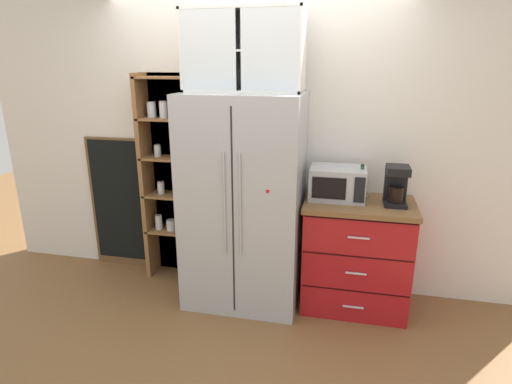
% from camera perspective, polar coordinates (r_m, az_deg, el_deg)
% --- Properties ---
extents(ground_plane, '(10.81, 10.81, 0.00)m').
position_cam_1_polar(ground_plane, '(3.82, -1.52, -13.95)').
color(ground_plane, brown).
extents(wall_back_cream, '(5.10, 0.10, 2.55)m').
position_cam_1_polar(wall_back_cream, '(3.72, -0.18, 6.35)').
color(wall_back_cream, silver).
rests_on(wall_back_cream, ground).
extents(refrigerator, '(0.95, 0.71, 1.77)m').
position_cam_1_polar(refrigerator, '(3.45, -1.62, -1.29)').
color(refrigerator, '#ADAFB5').
rests_on(refrigerator, ground).
extents(pantry_shelf_column, '(0.54, 0.27, 1.90)m').
position_cam_1_polar(pantry_shelf_column, '(3.93, -11.44, 2.16)').
color(pantry_shelf_column, brown).
rests_on(pantry_shelf_column, ground).
extents(counter_cabinet, '(0.87, 0.59, 0.93)m').
position_cam_1_polar(counter_cabinet, '(3.58, 13.49, -8.32)').
color(counter_cabinet, '#A8161C').
rests_on(counter_cabinet, ground).
extents(microwave, '(0.44, 0.33, 0.26)m').
position_cam_1_polar(microwave, '(3.42, 11.09, 1.21)').
color(microwave, '#ADAFB5').
rests_on(microwave, counter_cabinet).
extents(coffee_maker, '(0.17, 0.20, 0.31)m').
position_cam_1_polar(coffee_maker, '(3.39, 18.63, 0.93)').
color(coffee_maker, black).
rests_on(coffee_maker, counter_cabinet).
extents(mug_sage, '(0.11, 0.07, 0.09)m').
position_cam_1_polar(mug_sage, '(3.45, 14.11, -0.29)').
color(mug_sage, '#8CA37F').
rests_on(mug_sage, counter_cabinet).
extents(bottle_green, '(0.07, 0.07, 0.30)m').
position_cam_1_polar(bottle_green, '(3.40, 14.18, 0.97)').
color(bottle_green, '#285B33').
rests_on(bottle_green, counter_cabinet).
extents(bottle_clear, '(0.06, 0.06, 0.26)m').
position_cam_1_polar(bottle_clear, '(3.43, 14.16, 0.82)').
color(bottle_clear, silver).
rests_on(bottle_clear, counter_cabinet).
extents(upper_cabinet, '(0.91, 0.32, 0.60)m').
position_cam_1_polar(upper_cabinet, '(3.32, -1.59, 18.72)').
color(upper_cabinet, silver).
rests_on(upper_cabinet, refrigerator).
extents(chalkboard_menu, '(0.60, 0.04, 1.31)m').
position_cam_1_polar(chalkboard_menu, '(4.31, -18.14, -1.47)').
color(chalkboard_menu, brown).
rests_on(chalkboard_menu, ground).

